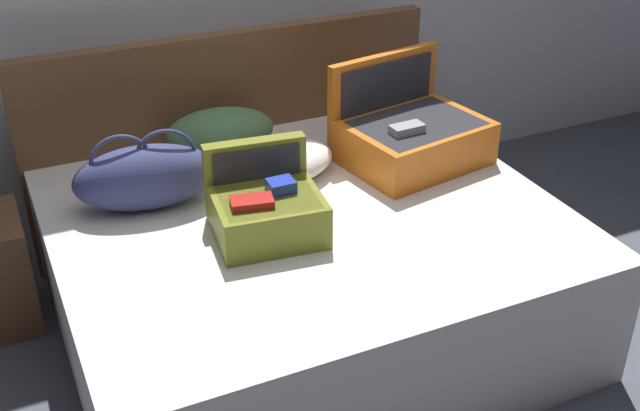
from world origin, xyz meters
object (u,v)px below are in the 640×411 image
(bed, at_px, (307,271))
(hard_case_medium, at_px, (266,207))
(pillow_center_head, at_px, (283,162))
(hard_case_large, at_px, (411,135))
(duffel_bag, at_px, (146,177))
(pillow_near_headboard, at_px, (220,132))

(bed, height_order, hard_case_medium, hard_case_medium)
(bed, bearing_deg, pillow_center_head, 84.43)
(hard_case_medium, distance_m, pillow_center_head, 0.45)
(hard_case_large, bearing_deg, pillow_center_head, 162.58)
(hard_case_large, bearing_deg, duffel_bag, 166.21)
(hard_case_large, relative_size, hard_case_medium, 1.52)
(hard_case_large, height_order, pillow_center_head, hard_case_large)
(duffel_bag, distance_m, pillow_center_head, 0.60)
(hard_case_medium, height_order, pillow_near_headboard, hard_case_medium)
(hard_case_medium, relative_size, pillow_center_head, 0.96)
(hard_case_large, xyz_separation_m, duffel_bag, (-1.18, 0.08, 0.01))
(bed, bearing_deg, duffel_bag, 150.60)
(bed, relative_size, hard_case_medium, 4.48)
(hard_case_medium, height_order, pillow_center_head, hard_case_medium)
(duffel_bag, distance_m, pillow_near_headboard, 0.55)
(hard_case_large, distance_m, pillow_near_headboard, 0.87)
(pillow_near_headboard, distance_m, pillow_center_head, 0.39)
(bed, height_order, hard_case_large, hard_case_large)
(bed, relative_size, pillow_center_head, 4.29)
(hard_case_medium, bearing_deg, duffel_bag, 139.63)
(bed, distance_m, hard_case_large, 0.78)
(hard_case_large, xyz_separation_m, pillow_near_headboard, (-0.75, 0.42, -0.02))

